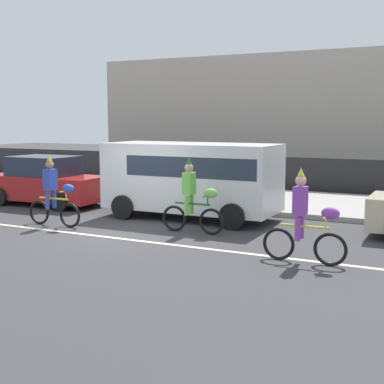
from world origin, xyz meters
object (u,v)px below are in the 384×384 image
object	(u,v)px
parade_cyclist_cobalt	(54,195)
parked_car_red	(46,182)
parade_cyclist_lime	(193,200)
parade_cyclist_purple	(305,222)
parked_van_white	(194,175)

from	to	relation	value
parade_cyclist_cobalt	parked_car_red	size ratio (longest dim) A/B	0.47
parade_cyclist_lime	parked_car_red	size ratio (longest dim) A/B	0.47
parade_cyclist_cobalt	parade_cyclist_lime	distance (m)	3.84
parade_cyclist_lime	parade_cyclist_purple	bearing A→B (deg)	-25.71
parade_cyclist_cobalt	parked_van_white	world-z (taller)	parked_van_white
parade_cyclist_purple	parked_car_red	size ratio (longest dim) A/B	0.47
parade_cyclist_lime	parked_van_white	bearing A→B (deg)	115.92
parked_van_white	parked_car_red	distance (m)	5.60
parked_car_red	parked_van_white	bearing A→B (deg)	-0.67
parade_cyclist_lime	parked_car_red	distance (m)	6.73
parade_cyclist_lime	parade_cyclist_purple	distance (m)	3.64
parade_cyclist_cobalt	parked_van_white	bearing A→B (deg)	43.24
parade_cyclist_lime	parked_van_white	xyz separation A→B (m)	(-0.88, 1.82, 0.44)
parade_cyclist_lime	parked_van_white	size ratio (longest dim) A/B	0.38
parade_cyclist_lime	parade_cyclist_purple	xyz separation A→B (m)	(3.28, -1.58, 0.00)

